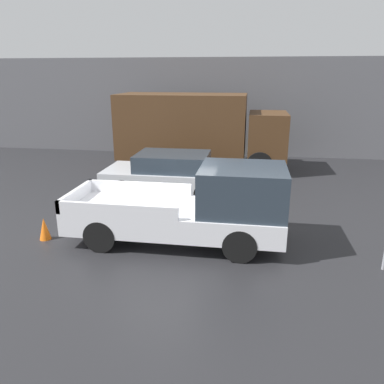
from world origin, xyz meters
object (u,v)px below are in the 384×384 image
(delivery_truck, at_px, (197,129))
(traffic_cone, at_px, (44,229))
(pickup_truck, at_px, (198,207))
(car, at_px, (170,173))
(newspaper_box, at_px, (264,147))

(delivery_truck, xyz_separation_m, traffic_cone, (-2.71, -8.07, -1.47))
(pickup_truck, relative_size, traffic_cone, 9.19)
(car, distance_m, delivery_truck, 4.08)
(pickup_truck, xyz_separation_m, newspaper_box, (1.87, 10.44, -0.43))
(delivery_truck, distance_m, newspaper_box, 4.31)
(newspaper_box, xyz_separation_m, traffic_cone, (-5.73, -10.88, -0.21))
(car, bearing_deg, traffic_cone, -119.94)
(car, relative_size, traffic_cone, 7.69)
(car, height_order, traffic_cone, car)
(pickup_truck, xyz_separation_m, car, (-1.48, 3.69, -0.16))
(pickup_truck, height_order, newspaper_box, pickup_truck)
(delivery_truck, bearing_deg, car, -94.85)
(car, xyz_separation_m, newspaper_box, (3.35, 6.75, -0.27))
(pickup_truck, height_order, car, pickup_truck)
(traffic_cone, bearing_deg, newspaper_box, 62.24)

